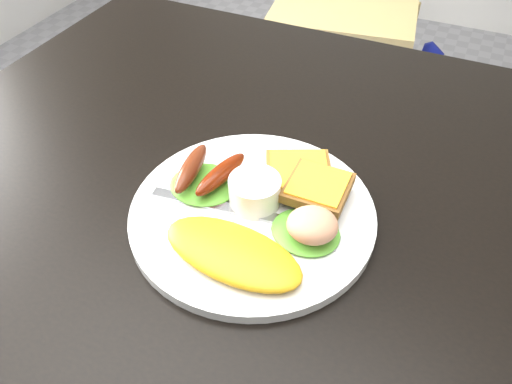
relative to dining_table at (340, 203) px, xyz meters
The scene contains 13 objects.
dining_table is the anchor object (origin of this frame).
dining_chair 1.25m from the dining_table, 104.75° to the left, with size 0.47×0.47×0.06m, color tan.
plate 0.12m from the dining_table, 134.67° to the right, with size 0.29×0.29×0.01m, color white.
lettuce_left 0.17m from the dining_table, 154.59° to the right, with size 0.08×0.08×0.01m, color #41871F.
lettuce_right 0.10m from the dining_table, 98.61° to the right, with size 0.08×0.07×0.01m, color #589F2B.
omelette 0.18m from the dining_table, 114.68° to the right, with size 0.16×0.08×0.02m, color orange.
sausage_a 0.19m from the dining_table, 158.20° to the right, with size 0.02×0.09×0.02m, color #5A1810.
sausage_b 0.16m from the dining_table, 154.61° to the right, with size 0.02×0.09×0.02m, color #681200.
ramekin 0.12m from the dining_table, 140.06° to the right, with size 0.06×0.06×0.04m, color white.
toast_a 0.07m from the dining_table, 168.90° to the right, with size 0.08×0.08×0.01m, color olive.
toast_b 0.07m from the dining_table, 118.67° to the right, with size 0.07×0.07×0.01m, color brown.
potato_salad 0.11m from the dining_table, 93.52° to the right, with size 0.06×0.05×0.03m, color beige.
fork 0.16m from the dining_table, 140.95° to the right, with size 0.17×0.01×0.00m, color #ADAFB7.
Camera 1 is at (0.08, -0.45, 1.18)m, focal length 35.00 mm.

